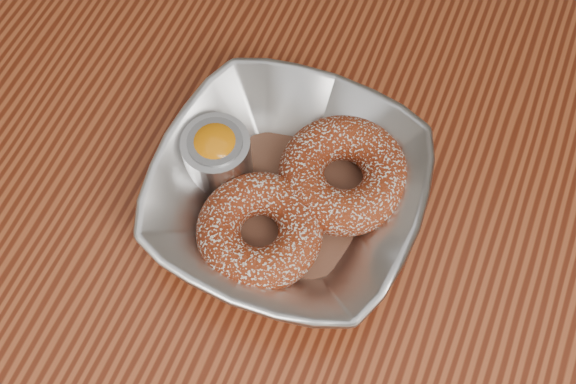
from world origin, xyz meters
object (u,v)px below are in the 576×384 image
at_px(donut_back, 343,174).
at_px(ramekin, 217,154).
at_px(donut_front, 260,231).
at_px(table, 262,313).
at_px(serving_bowl, 288,193).

xyz_separation_m(donut_back, ramekin, (-0.10, -0.03, 0.01)).
bearing_deg(donut_front, ramekin, 141.54).
bearing_deg(ramekin, table, -48.39).
bearing_deg(ramekin, serving_bowl, -5.72).
xyz_separation_m(table, serving_bowl, (-0.00, 0.07, 0.13)).
xyz_separation_m(donut_back, donut_front, (-0.04, -0.07, -0.00)).
bearing_deg(donut_front, serving_bowl, 78.73).
distance_m(table, donut_back, 0.17).
relative_size(table, donut_front, 11.59).
xyz_separation_m(table, donut_back, (0.03, 0.11, 0.13)).
bearing_deg(ramekin, donut_front, -38.46).
xyz_separation_m(table, donut_front, (-0.01, 0.03, 0.13)).
bearing_deg(table, donut_front, 108.71).
bearing_deg(donut_back, ramekin, -165.70).
height_order(table, ramekin, ramekin).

